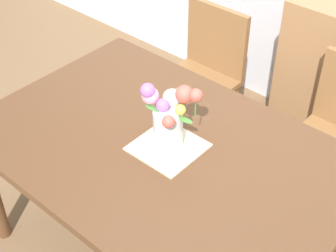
{
  "coord_description": "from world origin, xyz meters",
  "views": [
    {
      "loc": [
        1.11,
        -1.22,
        2.21
      ],
      "look_at": [
        0.03,
        0.01,
        0.87
      ],
      "focal_mm": 54.54,
      "sensor_mm": 36.0,
      "label": 1
    }
  ],
  "objects": [
    {
      "name": "dining_table",
      "position": [
        0.0,
        0.0,
        0.67
      ],
      "size": [
        1.63,
        1.09,
        0.75
      ],
      "color": "brown",
      "rests_on": "ground_plane"
    },
    {
      "name": "chair_left",
      "position": [
        -0.45,
        0.89,
        0.52
      ],
      "size": [
        0.42,
        0.42,
        0.9
      ],
      "rotation": [
        0.0,
        0.0,
        3.14
      ],
      "color": "olive",
      "rests_on": "ground_plane"
    },
    {
      "name": "placemat",
      "position": [
        0.03,
        0.01,
        0.75
      ],
      "size": [
        0.27,
        0.27,
        0.01
      ],
      "primitive_type": "cube",
      "color": "beige",
      "rests_on": "dining_table"
    },
    {
      "name": "flower_vase",
      "position": [
        0.02,
        0.02,
        0.91
      ],
      "size": [
        0.24,
        0.21,
        0.31
      ],
      "color": "silver",
      "rests_on": "placemat"
    }
  ]
}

